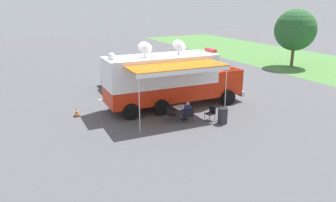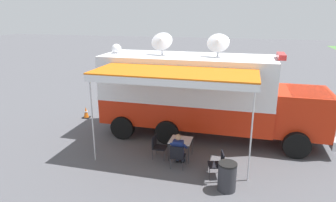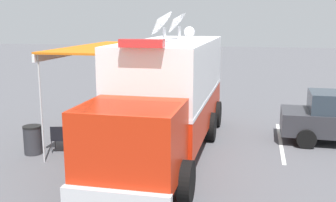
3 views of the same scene
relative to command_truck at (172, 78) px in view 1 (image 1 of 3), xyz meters
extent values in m
plane|color=#515156|center=(-0.05, -0.75, -1.95)|extent=(100.00, 100.00, 0.00)
cube|color=silver|center=(-3.71, -1.63, -1.94)|extent=(0.22, 4.80, 0.01)
cube|color=red|center=(-0.05, -0.75, -0.80)|extent=(2.65, 7.25, 1.10)
cube|color=white|center=(-0.05, -0.75, 0.60)|extent=(2.65, 7.25, 1.70)
cube|color=white|center=(-0.05, -0.75, -0.25)|extent=(2.67, 7.27, 0.10)
cube|color=red|center=(0.05, 3.90, -0.50)|extent=(2.34, 2.15, 1.70)
cube|color=#28333D|center=(0.05, 4.10, 0.00)|extent=(2.18, 1.51, 0.70)
cube|color=silver|center=(0.07, 5.03, -1.40)|extent=(2.38, 0.25, 0.36)
cylinder|color=black|center=(-1.21, 3.73, -1.45)|extent=(0.32, 1.01, 1.00)
cylinder|color=black|center=(1.29, 3.68, -1.45)|extent=(0.32, 1.01, 1.00)
cylinder|color=black|center=(-1.31, -1.26, -1.45)|extent=(0.32, 1.01, 1.00)
cylinder|color=black|center=(1.19, -1.31, -1.45)|extent=(0.32, 1.01, 1.00)
cylinder|color=black|center=(-1.35, -3.24, -1.45)|extent=(0.32, 1.01, 1.00)
cylinder|color=black|center=(1.15, -3.29, -1.45)|extent=(0.32, 1.01, 1.00)
cube|color=white|center=(-0.05, -0.75, 1.50)|extent=(2.65, 7.25, 0.10)
cube|color=red|center=(0.03, 2.95, 1.67)|extent=(1.11, 0.30, 0.20)
cylinder|color=silver|center=(-0.07, -1.83, 1.78)|extent=(0.10, 0.10, 0.45)
cone|color=silver|center=(0.08, -1.83, 2.18)|extent=(0.74, 0.91, 0.81)
cylinder|color=silver|center=(-0.02, 0.51, 1.78)|extent=(0.10, 0.10, 0.45)
cone|color=silver|center=(0.13, 0.51, 2.18)|extent=(0.74, 0.91, 0.81)
sphere|color=white|center=(-0.12, -3.95, 1.73)|extent=(0.44, 0.44, 0.44)
cube|color=orange|center=(2.30, -0.80, 1.30)|extent=(2.32, 5.80, 0.06)
cube|color=white|center=(3.36, -0.82, 1.16)|extent=(0.20, 5.76, 0.24)
cylinder|color=silver|center=(3.36, 1.91, -0.32)|extent=(0.05, 0.05, 3.25)
cylinder|color=silver|center=(3.24, -3.55, -0.32)|extent=(0.05, 0.05, 3.25)
cube|color=silver|center=(2.33, -0.52, -1.23)|extent=(0.82, 0.82, 0.03)
cylinder|color=#333338|center=(1.97, -0.14, -1.60)|extent=(0.03, 0.03, 0.70)
cylinder|color=#333338|center=(2.71, -0.16, -1.60)|extent=(0.03, 0.03, 0.70)
cylinder|color=#333338|center=(1.95, -0.88, -1.60)|extent=(0.03, 0.03, 0.70)
cylinder|color=#333338|center=(2.69, -0.90, -1.60)|extent=(0.03, 0.03, 0.70)
cylinder|color=#4C99D8|center=(2.40, -0.62, -1.12)|extent=(0.07, 0.07, 0.20)
cylinder|color=white|center=(2.40, -0.62, -1.01)|extent=(0.04, 0.04, 0.02)
cube|color=black|center=(3.03, -0.47, -1.53)|extent=(0.49, 0.49, 0.04)
cube|color=black|center=(3.25, -0.48, -1.30)|extent=(0.05, 0.48, 0.44)
cylinder|color=#333338|center=(2.81, -0.69, -1.74)|extent=(0.02, 0.02, 0.42)
cylinder|color=#333338|center=(2.82, -0.25, -1.74)|extent=(0.02, 0.02, 0.42)
cylinder|color=#333338|center=(3.25, -0.70, -1.74)|extent=(0.02, 0.02, 0.42)
cylinder|color=#333338|center=(3.26, -0.26, -1.74)|extent=(0.02, 0.02, 0.42)
cube|color=black|center=(2.51, -1.27, -1.53)|extent=(0.49, 0.49, 0.04)
cube|color=black|center=(2.51, -1.49, -1.30)|extent=(0.48, 0.05, 0.44)
cylinder|color=#333338|center=(2.30, -1.05, -1.74)|extent=(0.02, 0.02, 0.42)
cylinder|color=#333338|center=(2.74, -1.05, -1.74)|extent=(0.02, 0.02, 0.42)
cylinder|color=#333338|center=(2.29, -1.49, -1.74)|extent=(0.02, 0.02, 0.42)
cylinder|color=#333338|center=(2.73, -1.49, -1.74)|extent=(0.02, 0.02, 0.42)
cube|color=black|center=(3.35, 0.86, -1.53)|extent=(0.58, 0.58, 0.04)
cube|color=black|center=(3.30, 1.08, -1.30)|extent=(0.48, 0.15, 0.44)
cylinder|color=#333338|center=(3.61, 0.70, -1.74)|extent=(0.02, 0.02, 0.42)
cylinder|color=#333338|center=(3.18, 0.60, -1.74)|extent=(0.02, 0.02, 0.42)
cylinder|color=#333338|center=(3.51, 1.12, -1.74)|extent=(0.02, 0.02, 0.42)
cylinder|color=#333338|center=(3.08, 1.03, -1.74)|extent=(0.02, 0.02, 0.42)
cube|color=navy|center=(3.03, -0.47, -1.23)|extent=(0.25, 0.36, 0.56)
sphere|color=#A37556|center=(3.03, -0.47, -0.81)|extent=(0.22, 0.22, 0.22)
cylinder|color=navy|center=(2.91, -0.70, -1.19)|extent=(0.43, 0.10, 0.34)
cylinder|color=navy|center=(2.92, -0.24, -1.19)|extent=(0.43, 0.10, 0.34)
cylinder|color=#2D334C|center=(2.85, -0.57, -1.51)|extent=(0.38, 0.14, 0.13)
cylinder|color=#2D334C|center=(2.67, -0.57, -1.74)|extent=(0.11, 0.11, 0.42)
cube|color=black|center=(2.61, -0.56, -1.91)|extent=(0.24, 0.11, 0.07)
cylinder|color=#2D334C|center=(2.85, -0.37, -1.51)|extent=(0.38, 0.14, 0.13)
cylinder|color=#2D334C|center=(2.67, -0.37, -1.74)|extent=(0.11, 0.11, 0.42)
cube|color=black|center=(2.61, -0.36, -1.91)|extent=(0.24, 0.11, 0.07)
cylinder|color=#2D2D33|center=(4.07, 1.27, -1.52)|extent=(0.56, 0.56, 0.85)
cylinder|color=black|center=(4.07, 1.27, -1.07)|extent=(0.57, 0.57, 0.06)
cube|color=black|center=(-0.87, -6.12, -1.93)|extent=(0.36, 0.36, 0.03)
cone|color=orange|center=(-0.87, -6.12, -1.64)|extent=(0.26, 0.26, 0.55)
cylinder|color=white|center=(-0.87, -6.12, -1.61)|extent=(0.17, 0.17, 0.06)
cube|color=#2D2D33|center=(-5.81, -1.84, -1.25)|extent=(4.26, 1.96, 0.76)
cube|color=#28333D|center=(-5.66, -1.85, -0.53)|extent=(2.16, 1.68, 0.68)
cylinder|color=black|center=(-7.15, -2.69, -1.63)|extent=(0.65, 0.24, 0.64)
cylinder|color=black|center=(-7.08, -0.90, -1.63)|extent=(0.65, 0.24, 0.64)
cylinder|color=black|center=(-4.55, -2.79, -1.63)|extent=(0.65, 0.24, 0.64)
cylinder|color=black|center=(-4.48, -0.99, -1.63)|extent=(0.65, 0.24, 0.64)
cylinder|color=brown|center=(-6.69, 17.84, -0.76)|extent=(0.32, 0.32, 2.38)
sphere|color=#285B2D|center=(-6.69, 17.84, 1.93)|extent=(4.28, 4.28, 4.28)
camera|label=1|loc=(18.69, -9.44, 4.92)|focal=35.00mm
camera|label=2|loc=(12.39, 1.43, 3.35)|focal=32.23mm
camera|label=3|loc=(-2.52, 12.44, 2.25)|focal=43.27mm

